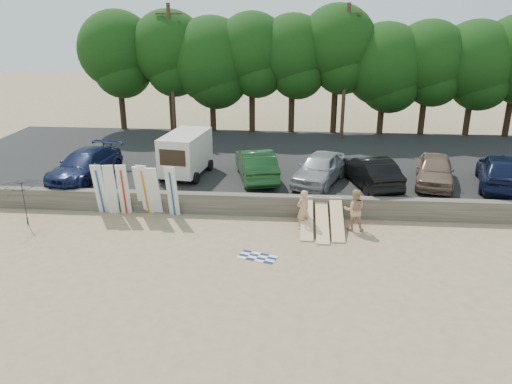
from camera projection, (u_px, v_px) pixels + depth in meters
The scene contains 28 objects.
ground at pixel (322, 244), 20.83m from camera, with size 120.00×120.00×0.00m, color tan.
seawall at pixel (320, 206), 23.47m from camera, with size 44.00×0.50×1.00m, color #6B6356.
parking_lot at pixel (315, 164), 30.54m from camera, with size 44.00×14.50×0.70m, color #282828.
treeline at pixel (314, 55), 35.18m from camera, with size 33.67×6.13×9.06m.
utility_poles at pixel (345, 70), 33.81m from camera, with size 25.80×0.26×9.00m.
box_trailer at pixel (186, 152), 26.82m from camera, with size 2.53×3.90×2.34m.
car_0 at pixel (85, 165), 26.40m from camera, with size 2.17×5.33×1.55m, color #11193D.
car_1 at pixel (256, 164), 26.45m from camera, with size 1.70×4.89×1.61m, color #173F1A.
car_2 at pixel (320, 168), 25.84m from camera, with size 1.87×4.64×1.58m, color #A0A0A5.
car_3 at pixel (371, 171), 25.38m from camera, with size 1.65×4.73×1.56m, color black.
car_4 at pixel (435, 170), 25.64m from camera, with size 1.81×4.50×1.53m, color #7C614F.
car_5 at pixel (501, 171), 25.13m from camera, with size 2.09×5.20×1.77m, color black.
surfboard_upright_0 at pixel (100, 189), 23.47m from camera, with size 0.50×0.06×2.60m, color silver.
surfboard_upright_1 at pixel (111, 190), 23.36m from camera, with size 0.50×0.06×2.60m, color silver.
surfboard_upright_2 at pixel (124, 190), 23.37m from camera, with size 0.50×0.06×2.60m, color silver.
surfboard_upright_3 at pixel (141, 190), 23.47m from camera, with size 0.50×0.06×2.60m, color silver.
surfboard_upright_4 at pixel (145, 190), 23.37m from camera, with size 0.50×0.06×2.60m, color silver.
surfboard_upright_5 at pixel (154, 191), 23.25m from camera, with size 0.50×0.06×2.60m, color silver.
surfboard_upright_6 at pixel (172, 191), 23.15m from camera, with size 0.50×0.06×2.60m, color silver.
surfboard_low_0 at pixel (307, 218), 22.17m from camera, with size 0.56×3.00×0.07m, color beige.
surfboard_low_1 at pixel (322, 222), 21.94m from camera, with size 0.56×3.00×0.07m, color beige.
surfboard_low_2 at pixel (337, 219), 22.03m from camera, with size 0.56×3.00×0.07m, color beige.
beachgoer_a at pixel (303, 210), 21.95m from camera, with size 0.67×0.44×1.83m, color tan.
beachgoer_b at pixel (354, 210), 21.85m from camera, with size 0.93×0.72×1.91m, color tan.
cooler at pixel (325, 222), 22.59m from camera, with size 0.38×0.30×0.32m, color green.
gear_bag at pixel (337, 223), 22.58m from camera, with size 0.30×0.25×0.22m, color orange.
beach_towel at pixel (258, 257), 19.71m from camera, with size 1.50×1.50×0.00m, color white.
beach_umbrella at pixel (23, 203), 22.35m from camera, with size 2.32×2.37×2.13m, color black.
Camera 1 is at (-1.22, -19.00, 9.14)m, focal length 35.00 mm.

